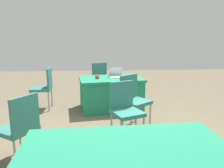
{
  "coord_description": "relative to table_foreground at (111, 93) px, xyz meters",
  "views": [
    {
      "loc": [
        0.18,
        3.65,
        1.68
      ],
      "look_at": [
        -0.04,
        0.04,
        0.9
      ],
      "focal_mm": 36.31,
      "sensor_mm": 36.0,
      "label": 1
    }
  ],
  "objects": [
    {
      "name": "chair_tucked_left",
      "position": [
        1.32,
        2.22,
        0.17
      ],
      "size": [
        0.61,
        0.61,
        0.95
      ],
      "rotation": [
        0.0,
        0.0,
        4.13
      ],
      "color": "#9E9993",
      "rests_on": "ground"
    },
    {
      "name": "chair_near_front",
      "position": [
        0.3,
        -1.15,
        0.18
      ],
      "size": [
        0.58,
        0.58,
        0.95
      ],
      "rotation": [
        0.0,
        0.0,
        3.54
      ],
      "color": "#9E9993",
      "rests_on": "ground"
    },
    {
      "name": "laptop_silver",
      "position": [
        -0.13,
        -0.07,
        0.4
      ],
      "size": [
        0.34,
        0.32,
        0.21
      ],
      "rotation": [
        0.0,
        0.0,
        0.1
      ],
      "color": "silver",
      "rests_on": "table_foreground"
    },
    {
      "name": "chair_aisle",
      "position": [
        1.52,
        -0.09,
        0.18
      ],
      "size": [
        0.45,
        0.45,
        0.96
      ],
      "rotation": [
        0.0,
        0.0,
        4.73
      ],
      "color": "#9E9993",
      "rests_on": "ground"
    },
    {
      "name": "chair_by_pillar",
      "position": [
        -0.36,
        1.03,
        0.18
      ],
      "size": [
        0.62,
        0.62,
        0.96
      ],
      "rotation": [
        0.0,
        0.0,
        0.64
      ],
      "color": "#9E9993",
      "rests_on": "ground"
    },
    {
      "name": "ground_plane",
      "position": [
        0.11,
        1.4,
        -0.37
      ],
      "size": [
        14.4,
        14.4,
        0.0
      ],
      "primitive_type": "plane",
      "color": "brown"
    },
    {
      "name": "chair_back_row",
      "position": [
        -0.14,
        1.58,
        0.17
      ],
      "size": [
        0.57,
        0.57,
        0.95
      ],
      "rotation": [
        0.0,
        0.0,
        0.39
      ],
      "color": "#9E9993",
      "rests_on": "ground"
    },
    {
      "name": "table_foreground",
      "position": [
        0.0,
        0.0,
        0.0
      ],
      "size": [
        1.53,
        1.11,
        0.73
      ],
      "rotation": [
        0.0,
        0.0,
        0.15
      ],
      "color": "#1E7A56",
      "rests_on": "ground"
    },
    {
      "name": "scissors_red",
      "position": [
        -0.38,
        -0.18,
        0.37
      ],
      "size": [
        0.18,
        0.06,
        0.01
      ],
      "primitive_type": "cube",
      "rotation": [
        0.0,
        0.0,
        0.16
      ],
      "color": "red",
      "rests_on": "table_foreground"
    },
    {
      "name": "yarn_ball",
      "position": [
        0.31,
        0.09,
        0.41
      ],
      "size": [
        0.1,
        0.1,
        0.1
      ],
      "primitive_type": "sphere",
      "color": "#B2382D",
      "rests_on": "table_foreground"
    }
  ]
}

